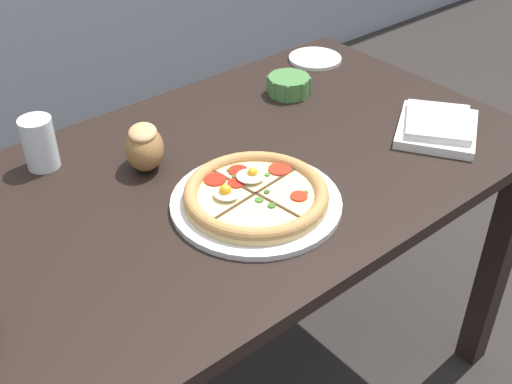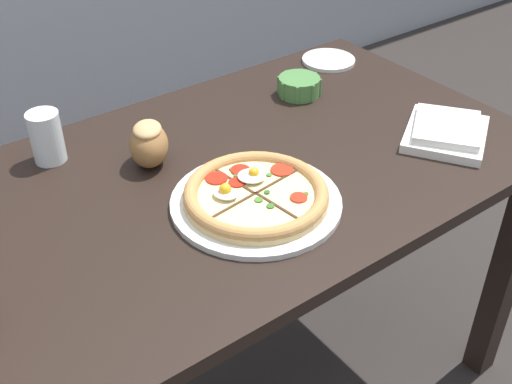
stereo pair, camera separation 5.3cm
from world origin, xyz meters
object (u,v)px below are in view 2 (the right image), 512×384
(dining_table, at_px, (217,217))
(ramekin_bowl, at_px, (299,86))
(water_glass, at_px, (47,140))
(side_saucer, at_px, (329,60))
(pizza, at_px, (256,196))
(napkin_folded, at_px, (446,132))
(bread_piece_near, at_px, (149,143))

(dining_table, distance_m, ramekin_bowl, 0.43)
(water_glass, xyz_separation_m, side_saucer, (0.79, 0.02, -0.04))
(pizza, relative_size, side_saucer, 2.27)
(napkin_folded, bearing_deg, side_saucer, 82.14)
(water_glass, bearing_deg, pizza, -56.86)
(bread_piece_near, relative_size, side_saucer, 0.91)
(pizza, distance_m, side_saucer, 0.68)
(dining_table, distance_m, pizza, 0.18)
(bread_piece_near, height_order, water_glass, water_glass)
(dining_table, height_order, pizza, pizza)
(water_glass, bearing_deg, side_saucer, 1.24)
(pizza, bearing_deg, napkin_folded, -6.30)
(dining_table, height_order, napkin_folded, napkin_folded)
(bread_piece_near, xyz_separation_m, side_saucer, (0.63, 0.15, -0.04))
(side_saucer, bearing_deg, bread_piece_near, -166.26)
(dining_table, bearing_deg, napkin_folded, -19.93)
(ramekin_bowl, bearing_deg, dining_table, -154.39)
(pizza, distance_m, water_glass, 0.46)
(napkin_folded, bearing_deg, dining_table, 160.07)
(pizza, bearing_deg, dining_table, 94.43)
(dining_table, relative_size, ramekin_bowl, 12.65)
(dining_table, bearing_deg, ramekin_bowl, 25.61)
(side_saucer, bearing_deg, dining_table, -153.61)
(side_saucer, bearing_deg, pizza, -143.70)
(napkin_folded, xyz_separation_m, bread_piece_near, (-0.57, 0.30, 0.03))
(dining_table, relative_size, bread_piece_near, 10.63)
(water_glass, distance_m, side_saucer, 0.80)
(pizza, xyz_separation_m, water_glass, (-0.25, 0.38, 0.03))
(side_saucer, bearing_deg, water_glass, -178.76)
(ramekin_bowl, bearing_deg, pizza, -139.88)
(napkin_folded, height_order, side_saucer, napkin_folded)
(dining_table, bearing_deg, side_saucer, 26.39)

